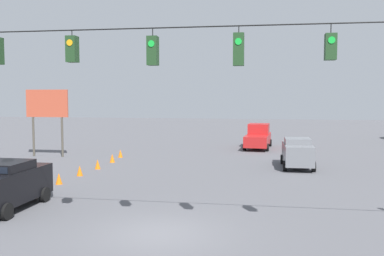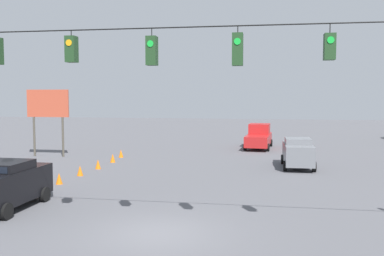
% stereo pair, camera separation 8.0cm
% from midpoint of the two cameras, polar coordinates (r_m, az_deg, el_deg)
% --- Properties ---
extents(ground_plane, '(140.00, 140.00, 0.00)m').
position_cam_midpoint_polar(ground_plane, '(14.85, -4.63, -13.86)').
color(ground_plane, '#56565B').
extents(overhead_signal_span, '(22.41, 0.38, 7.28)m').
position_cam_midpoint_polar(overhead_signal_span, '(13.52, -5.50, 5.15)').
color(overhead_signal_span, '#939399').
rests_on(overhead_signal_span, ground_plane).
extents(sedan_black_parked_shoulder, '(2.16, 4.29, 1.96)m').
position_cam_midpoint_polar(sedan_black_parked_shoulder, '(19.13, -23.73, -6.90)').
color(sedan_black_parked_shoulder, black).
rests_on(sedan_black_parked_shoulder, ground_plane).
extents(sedan_grey_oncoming_far, '(1.97, 4.19, 1.91)m').
position_cam_midpoint_polar(sedan_grey_oncoming_far, '(28.18, 13.79, -3.17)').
color(sedan_grey_oncoming_far, slate).
rests_on(sedan_grey_oncoming_far, ground_plane).
extents(pickup_truck_red_oncoming_deep, '(2.47, 5.53, 2.12)m').
position_cam_midpoint_polar(pickup_truck_red_oncoming_deep, '(37.85, 8.75, -1.20)').
color(pickup_truck_red_oncoming_deep, red).
rests_on(pickup_truck_red_oncoming_deep, ground_plane).
extents(traffic_cone_nearest, '(0.35, 0.35, 0.59)m').
position_cam_midpoint_polar(traffic_cone_nearest, '(21.12, -20.29, -7.76)').
color(traffic_cone_nearest, orange).
rests_on(traffic_cone_nearest, ground_plane).
extents(traffic_cone_second, '(0.35, 0.35, 0.59)m').
position_cam_midpoint_polar(traffic_cone_second, '(23.53, -17.42, -6.46)').
color(traffic_cone_second, orange).
rests_on(traffic_cone_second, ground_plane).
extents(traffic_cone_third, '(0.35, 0.35, 0.59)m').
position_cam_midpoint_polar(traffic_cone_third, '(25.60, -14.83, -5.53)').
color(traffic_cone_third, orange).
rests_on(traffic_cone_third, ground_plane).
extents(traffic_cone_fourth, '(0.35, 0.35, 0.59)m').
position_cam_midpoint_polar(traffic_cone_fourth, '(27.66, -12.56, -4.75)').
color(traffic_cone_fourth, orange).
rests_on(traffic_cone_fourth, ground_plane).
extents(traffic_cone_fifth, '(0.35, 0.35, 0.59)m').
position_cam_midpoint_polar(traffic_cone_fifth, '(30.12, -10.67, -3.97)').
color(traffic_cone_fifth, orange).
rests_on(traffic_cone_fifth, ground_plane).
extents(traffic_cone_farthest, '(0.35, 0.35, 0.59)m').
position_cam_midpoint_polar(traffic_cone_farthest, '(32.38, -9.61, -3.37)').
color(traffic_cone_farthest, orange).
rests_on(traffic_cone_farthest, ground_plane).
extents(roadside_billboard, '(3.33, 0.16, 5.06)m').
position_cam_midpoint_polar(roadside_billboard, '(33.96, -18.82, 2.46)').
color(roadside_billboard, '#4C473D').
rests_on(roadside_billboard, ground_plane).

